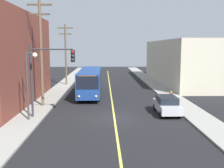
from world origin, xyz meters
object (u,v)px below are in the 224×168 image
city_bus (90,81)px  parked_car_silver (167,105)px  street_lamp_left (30,76)px  utility_pole_near (41,48)px  utility_pole_mid (66,52)px  traffic_signal_left_corner (49,68)px  fire_hydrant (171,95)px

city_bus → parked_car_silver: city_bus is taller
city_bus → street_lamp_left: 12.90m
parked_car_silver → utility_pole_near: 13.33m
parked_car_silver → utility_pole_mid: bearing=122.4°
utility_pole_near → street_lamp_left: utility_pole_near is taller
utility_pole_mid → traffic_signal_left_corner: (1.46, -19.71, -1.04)m
traffic_signal_left_corner → fire_hydrant: (12.26, 7.67, -3.72)m
city_bus → street_lamp_left: size_ratio=2.21×
traffic_signal_left_corner → utility_pole_near: bearing=110.9°
traffic_signal_left_corner → street_lamp_left: 1.76m
traffic_signal_left_corner → fire_hydrant: traffic_signal_left_corner is taller
city_bus → utility_pole_mid: (-4.26, 8.54, 3.53)m
city_bus → traffic_signal_left_corner: bearing=-104.0°
street_lamp_left → utility_pole_near: bearing=92.9°
parked_car_silver → utility_pole_mid: (-11.70, 18.45, 4.50)m
parked_car_silver → utility_pole_near: utility_pole_near is taller
city_bus → utility_pole_near: size_ratio=1.15×
traffic_signal_left_corner → fire_hydrant: 14.93m
city_bus → traffic_signal_left_corner: traffic_signal_left_corner is taller
city_bus → utility_pole_near: utility_pole_near is taller
parked_car_silver → street_lamp_left: (-11.65, -2.13, 2.90)m
street_lamp_left → fire_hydrant: (13.68, 8.55, -3.16)m
utility_pole_near → parked_car_silver: bearing=-14.8°
parked_car_silver → traffic_signal_left_corner: (-10.24, -1.26, 3.46)m
parked_car_silver → street_lamp_left: street_lamp_left is taller
utility_pole_near → traffic_signal_left_corner: 4.98m
utility_pole_near → street_lamp_left: (0.26, -5.27, -2.19)m
utility_pole_near → fire_hydrant: bearing=13.2°
utility_pole_mid → street_lamp_left: utility_pole_mid is taller
city_bus → utility_pole_near: bearing=-123.4°
utility_pole_mid → fire_hydrant: utility_pole_mid is taller
parked_car_silver → utility_pole_mid: size_ratio=0.47×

